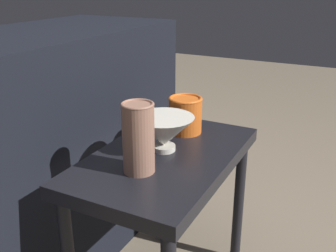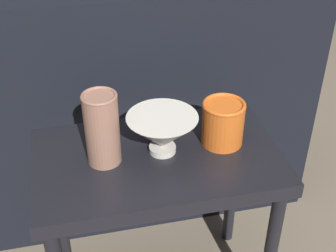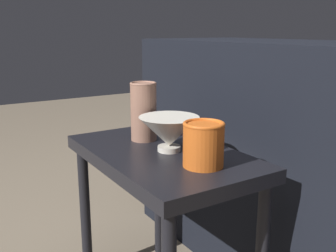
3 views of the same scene
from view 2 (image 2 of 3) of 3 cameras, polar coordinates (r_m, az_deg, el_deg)
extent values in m
cube|color=black|center=(1.20, -1.33, -4.32)|extent=(0.62, 0.37, 0.04)
cylinder|color=black|center=(1.48, -13.19, -10.11)|extent=(0.04, 0.04, 0.49)
cylinder|color=black|center=(1.54, 7.84, -7.07)|extent=(0.04, 0.04, 0.49)
cube|color=black|center=(1.66, -4.86, 4.08)|extent=(1.20, 0.50, 0.84)
cylinder|color=silver|center=(1.19, -0.68, -2.77)|extent=(0.07, 0.07, 0.02)
cone|color=silver|center=(1.16, -0.70, -0.73)|extent=(0.18, 0.18, 0.09)
cylinder|color=#996B56|center=(1.12, -8.04, -0.43)|extent=(0.08, 0.08, 0.18)
torus|color=#996B56|center=(1.07, -8.43, 3.61)|extent=(0.09, 0.09, 0.01)
cylinder|color=orange|center=(1.20, 6.69, 0.27)|extent=(0.11, 0.11, 0.11)
torus|color=orange|center=(1.17, 6.88, 2.58)|extent=(0.11, 0.11, 0.01)
camera|label=1|loc=(0.89, -66.77, -3.51)|focal=42.00mm
camera|label=3|loc=(1.24, 56.48, 0.68)|focal=42.00mm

